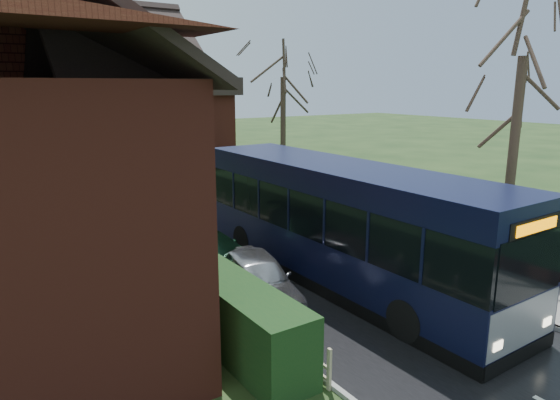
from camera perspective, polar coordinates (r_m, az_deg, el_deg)
ground at (r=14.44m, az=7.80°, el=-11.25°), size 140.00×140.00×0.00m
road at (r=22.44m, az=-9.32°, el=-2.38°), size 6.00×100.00×0.02m
pavement at (r=24.42m, az=-0.23°, el=-0.80°), size 2.50×100.00×0.14m
kerb_right at (r=23.79m, az=-2.64°, el=-1.18°), size 0.12×100.00×0.14m
kerb_left at (r=21.42m, az=-16.77°, el=-3.41°), size 0.12×100.00×0.10m
front_hedge at (r=16.39m, az=-14.55°, el=-5.56°), size 1.20×16.00×1.60m
picket_fence at (r=16.74m, az=-12.05°, el=-6.29°), size 0.10×16.00×0.90m
right_wall_hedge at (r=25.08m, az=2.73°, el=1.78°), size 0.60×50.00×1.80m
bus at (r=15.24m, az=7.06°, el=-2.77°), size 2.83×11.88×3.60m
car_silver at (r=13.92m, az=-2.68°, el=-8.94°), size 2.47×4.37×1.40m
car_green at (r=16.00m, az=-8.77°, el=-6.06°), size 3.71×5.33×1.43m
car_distant at (r=49.01m, az=-24.44°, el=5.69°), size 2.61×4.10×1.28m
bus_stop_sign at (r=20.56m, az=5.24°, el=1.76°), size 0.08×0.44×2.90m
tree_right_near at (r=18.67m, az=26.20°, el=15.99°), size 4.52×4.52×9.75m
tree_right_far at (r=31.84m, az=0.37°, el=14.66°), size 4.72×4.72×9.12m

